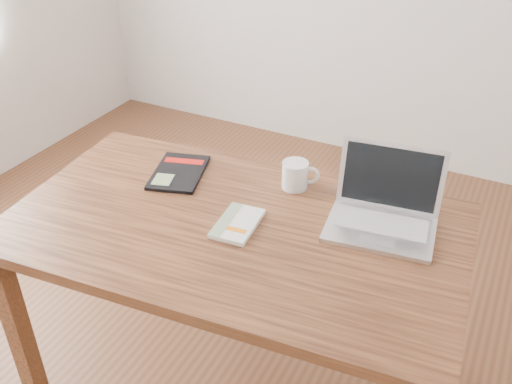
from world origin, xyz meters
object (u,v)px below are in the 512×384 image
at_px(white_guidebook, 237,224).
at_px(black_guidebook, 179,172).
at_px(laptop, 384,210).
at_px(desk, 234,245).
at_px(coffee_mug, 296,175).

bearing_deg(white_guidebook, black_guidebook, 146.04).
height_order(white_guidebook, laptop, laptop).
xyz_separation_m(desk, laptop, (0.43, 0.22, 0.14)).
distance_m(black_guidebook, laptop, 0.76).
bearing_deg(laptop, desk, -160.19).
height_order(desk, coffee_mug, coffee_mug).
xyz_separation_m(desk, coffee_mug, (0.09, 0.29, 0.14)).
height_order(black_guidebook, laptop, laptop).
relative_size(black_guidebook, laptop, 0.82).
bearing_deg(coffee_mug, laptop, -37.56).
relative_size(desk, black_guidebook, 5.08).
xyz_separation_m(laptop, coffee_mug, (-0.34, 0.07, 0.00)).
bearing_deg(desk, coffee_mug, 67.85).
distance_m(desk, laptop, 0.50).
height_order(white_guidebook, black_guidebook, white_guidebook).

